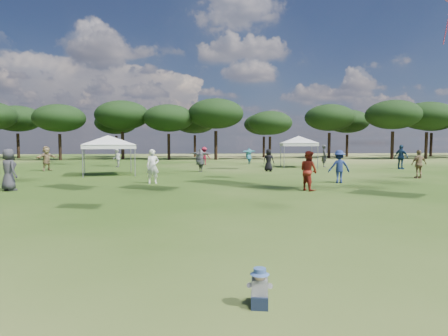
# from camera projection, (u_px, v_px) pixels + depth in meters

# --- Properties ---
(tree_line) EXTENTS (108.78, 17.63, 7.77)m
(tree_line) POSITION_uv_depth(u_px,v_px,m) (207.00, 118.00, 49.47)
(tree_line) COLOR black
(tree_line) RESTS_ON ground
(tent_left) EXTENTS (6.30, 6.30, 2.85)m
(tent_left) POSITION_uv_depth(u_px,v_px,m) (108.00, 137.00, 23.81)
(tent_left) COLOR gray
(tent_left) RESTS_ON ground
(tent_right) EXTENTS (5.76, 5.76, 2.95)m
(tent_right) POSITION_uv_depth(u_px,v_px,m) (299.00, 137.00, 31.49)
(tent_right) COLOR gray
(tent_right) RESTS_ON ground
(toddler) EXTENTS (0.36, 0.39, 0.50)m
(toddler) POSITION_uv_depth(u_px,v_px,m) (260.00, 289.00, 4.66)
(toddler) COLOR #161E31
(toddler) RESTS_ON ground
(festival_crowd) EXTENTS (29.50, 21.67, 1.92)m
(festival_crowd) POSITION_uv_depth(u_px,v_px,m) (205.00, 160.00, 26.35)
(festival_crowd) COLOR #302F34
(festival_crowd) RESTS_ON ground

